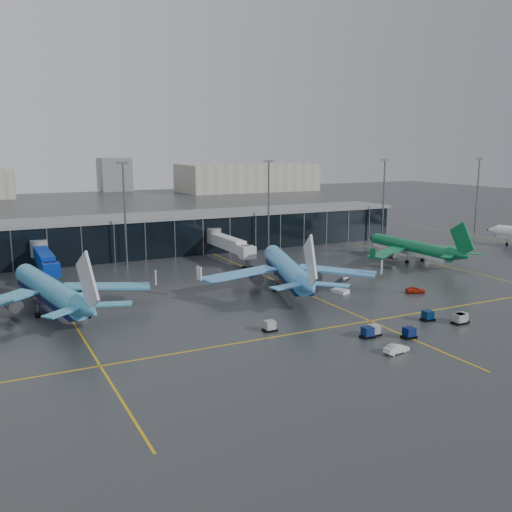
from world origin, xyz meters
name	(u,v)px	position (x,y,z in m)	size (l,w,h in m)	color
ground	(276,307)	(0.00, 0.00, 0.00)	(600.00, 600.00, 0.00)	#282B2D
terminal_pier	(169,233)	(0.00, 62.00, 5.42)	(142.00, 17.00, 10.70)	black
jet_bridges	(45,259)	(-35.00, 42.99, 4.55)	(94.00, 27.50, 7.20)	#595B60
flood_masts	(201,206)	(5.00, 50.00, 13.81)	(203.00, 0.50, 25.50)	#595B60
distant_hangars	(141,180)	(49.94, 270.08, 8.79)	(260.00, 71.00, 22.00)	#B2AD99
taxi_lines	(293,288)	(10.00, 10.61, 0.01)	(220.00, 120.00, 0.02)	gold
airliner_arkefly	(49,276)	(-37.45, 14.79, 6.56)	(37.47, 42.68, 13.11)	#3A96BE
airliner_klm_near	(287,256)	(8.75, 11.27, 6.74)	(38.51, 43.86, 13.48)	#459DE3
airliner_aer_lingus	(411,239)	(51.43, 21.90, 5.78)	(33.02, 37.60, 11.56)	#0C683A
baggage_carts	(405,324)	(12.35, -20.94, 0.76)	(33.05, 14.14, 1.70)	black
mobile_airstair	(340,289)	(16.40, 2.88, 0.77)	(3.11, 3.74, 3.45)	silver
service_van_red	(415,290)	(29.89, -3.98, 0.66)	(1.57, 3.89, 1.33)	#B4220D
service_van_white	(396,349)	(3.77, -28.99, 0.67)	(1.41, 4.06, 1.34)	silver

